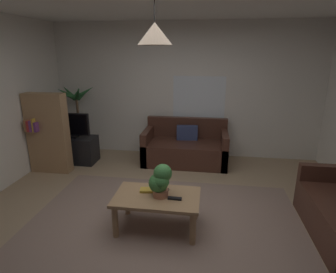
{
  "coord_description": "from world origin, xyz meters",
  "views": [
    {
      "loc": [
        0.48,
        -2.97,
        2.06
      ],
      "look_at": [
        0.0,
        0.3,
        1.05
      ],
      "focal_mm": 29.7,
      "sensor_mm": 36.0,
      "label": 1
    }
  ],
  "objects_px": {
    "coffee_table": "(157,201)",
    "pendant_lamp": "(155,34)",
    "remote_on_table_1": "(165,192)",
    "couch_under_window": "(185,149)",
    "bookshelf_corner": "(48,133)",
    "book_on_table_0": "(147,190)",
    "tv": "(70,125)",
    "potted_plant_on_table": "(161,180)",
    "tv_stand": "(73,149)",
    "remote_on_table_0": "(175,198)",
    "potted_palm_corner": "(78,121)"
  },
  "relations": [
    {
      "from": "coffee_table",
      "to": "pendant_lamp",
      "type": "relative_size",
      "value": 2.02
    },
    {
      "from": "remote_on_table_1",
      "to": "couch_under_window",
      "type": "bearing_deg",
      "value": -79.52
    },
    {
      "from": "couch_under_window",
      "to": "bookshelf_corner",
      "type": "relative_size",
      "value": 1.13
    },
    {
      "from": "remote_on_table_1",
      "to": "bookshelf_corner",
      "type": "relative_size",
      "value": 0.11
    },
    {
      "from": "bookshelf_corner",
      "to": "couch_under_window",
      "type": "bearing_deg",
      "value": 17.94
    },
    {
      "from": "book_on_table_0",
      "to": "tv",
      "type": "bearing_deg",
      "value": 136.65
    },
    {
      "from": "potted_plant_on_table",
      "to": "tv",
      "type": "distance_m",
      "value": 2.75
    },
    {
      "from": "tv_stand",
      "to": "book_on_table_0",
      "type": "bearing_deg",
      "value": -43.7
    },
    {
      "from": "couch_under_window",
      "to": "book_on_table_0",
      "type": "bearing_deg",
      "value": -98.18
    },
    {
      "from": "remote_on_table_0",
      "to": "tv",
      "type": "height_order",
      "value": "tv"
    },
    {
      "from": "bookshelf_corner",
      "to": "book_on_table_0",
      "type": "bearing_deg",
      "value": -32.53
    },
    {
      "from": "book_on_table_0",
      "to": "potted_palm_corner",
      "type": "height_order",
      "value": "potted_palm_corner"
    },
    {
      "from": "potted_palm_corner",
      "to": "remote_on_table_1",
      "type": "bearing_deg",
      "value": -46.11
    },
    {
      "from": "remote_on_table_1",
      "to": "bookshelf_corner",
      "type": "distance_m",
      "value": 2.63
    },
    {
      "from": "tv",
      "to": "remote_on_table_1",
      "type": "bearing_deg",
      "value": -40.19
    },
    {
      "from": "remote_on_table_0",
      "to": "potted_plant_on_table",
      "type": "bearing_deg",
      "value": 72.14
    },
    {
      "from": "couch_under_window",
      "to": "potted_palm_corner",
      "type": "relative_size",
      "value": 1.07
    },
    {
      "from": "book_on_table_0",
      "to": "remote_on_table_0",
      "type": "xyz_separation_m",
      "value": [
        0.36,
        -0.14,
        -0.0
      ]
    },
    {
      "from": "tv_stand",
      "to": "pendant_lamp",
      "type": "height_order",
      "value": "pendant_lamp"
    },
    {
      "from": "remote_on_table_0",
      "to": "tv_stand",
      "type": "bearing_deg",
      "value": 50.8
    },
    {
      "from": "book_on_table_0",
      "to": "remote_on_table_0",
      "type": "distance_m",
      "value": 0.39
    },
    {
      "from": "book_on_table_0",
      "to": "bookshelf_corner",
      "type": "height_order",
      "value": "bookshelf_corner"
    },
    {
      "from": "pendant_lamp",
      "to": "potted_palm_corner",
      "type": "bearing_deg",
      "value": 131.72
    },
    {
      "from": "remote_on_table_1",
      "to": "tv",
      "type": "height_order",
      "value": "tv"
    },
    {
      "from": "coffee_table",
      "to": "bookshelf_corner",
      "type": "distance_m",
      "value": 2.62
    },
    {
      "from": "potted_plant_on_table",
      "to": "tv_stand",
      "type": "bearing_deg",
      "value": 137.77
    },
    {
      "from": "book_on_table_0",
      "to": "potted_plant_on_table",
      "type": "xyz_separation_m",
      "value": [
        0.19,
        -0.08,
        0.18
      ]
    },
    {
      "from": "potted_plant_on_table",
      "to": "book_on_table_0",
      "type": "bearing_deg",
      "value": 156.58
    },
    {
      "from": "bookshelf_corner",
      "to": "remote_on_table_1",
      "type": "bearing_deg",
      "value": -29.99
    },
    {
      "from": "bookshelf_corner",
      "to": "pendant_lamp",
      "type": "xyz_separation_m",
      "value": [
        2.19,
        -1.39,
        1.53
      ]
    },
    {
      "from": "book_on_table_0",
      "to": "potted_plant_on_table",
      "type": "height_order",
      "value": "potted_plant_on_table"
    },
    {
      "from": "couch_under_window",
      "to": "bookshelf_corner",
      "type": "height_order",
      "value": "bookshelf_corner"
    },
    {
      "from": "coffee_table",
      "to": "remote_on_table_1",
      "type": "xyz_separation_m",
      "value": [
        0.08,
        0.08,
        0.08
      ]
    },
    {
      "from": "pendant_lamp",
      "to": "tv_stand",
      "type": "bearing_deg",
      "value": 137.01
    },
    {
      "from": "couch_under_window",
      "to": "book_on_table_0",
      "type": "relative_size",
      "value": 9.89
    },
    {
      "from": "coffee_table",
      "to": "remote_on_table_0",
      "type": "height_order",
      "value": "remote_on_table_0"
    },
    {
      "from": "coffee_table",
      "to": "book_on_table_0",
      "type": "xyz_separation_m",
      "value": [
        -0.14,
        0.09,
        0.09
      ]
    },
    {
      "from": "remote_on_table_0",
      "to": "remote_on_table_1",
      "type": "xyz_separation_m",
      "value": [
        -0.14,
        0.14,
        0.0
      ]
    },
    {
      "from": "tv_stand",
      "to": "tv",
      "type": "distance_m",
      "value": 0.49
    },
    {
      "from": "remote_on_table_1",
      "to": "tv_stand",
      "type": "xyz_separation_m",
      "value": [
        -2.09,
        1.78,
        -0.19
      ]
    },
    {
      "from": "remote_on_table_0",
      "to": "bookshelf_corner",
      "type": "bearing_deg",
      "value": 60.63
    },
    {
      "from": "pendant_lamp",
      "to": "tv",
      "type": "bearing_deg",
      "value": 137.34
    },
    {
      "from": "tv_stand",
      "to": "pendant_lamp",
      "type": "relative_size",
      "value": 1.81
    },
    {
      "from": "book_on_table_0",
      "to": "tv_stand",
      "type": "bearing_deg",
      "value": 136.3
    },
    {
      "from": "tv_stand",
      "to": "pendant_lamp",
      "type": "bearing_deg",
      "value": -42.99
    },
    {
      "from": "remote_on_table_1",
      "to": "tv_stand",
      "type": "bearing_deg",
      "value": -28.13
    },
    {
      "from": "book_on_table_0",
      "to": "couch_under_window",
      "type": "bearing_deg",
      "value": 81.82
    },
    {
      "from": "potted_plant_on_table",
      "to": "remote_on_table_0",
      "type": "bearing_deg",
      "value": -19.5
    },
    {
      "from": "tv",
      "to": "potted_plant_on_table",
      "type": "bearing_deg",
      "value": -41.9
    },
    {
      "from": "potted_plant_on_table",
      "to": "remote_on_table_1",
      "type": "bearing_deg",
      "value": 62.21
    }
  ]
}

